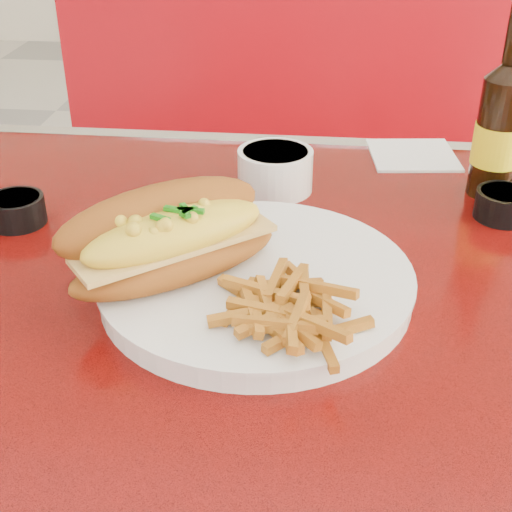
# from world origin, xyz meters

# --- Properties ---
(diner_table) EXTENTS (1.23, 0.83, 0.77)m
(diner_table) POSITION_xyz_m (0.00, 0.00, 0.61)
(diner_table) COLOR #B5100B
(diner_table) RESTS_ON ground
(booth_bench_far) EXTENTS (1.20, 0.51, 0.90)m
(booth_bench_far) POSITION_xyz_m (0.00, 0.81, 0.29)
(booth_bench_far) COLOR #A10A13
(booth_bench_far) RESTS_ON ground
(dinner_plate) EXTENTS (0.38, 0.38, 0.02)m
(dinner_plate) POSITION_xyz_m (-0.06, -0.00, 0.78)
(dinner_plate) COLOR white
(dinner_plate) RESTS_ON diner_table
(mac_hoagie) EXTENTS (0.23, 0.21, 0.09)m
(mac_hoagie) POSITION_xyz_m (-0.14, -0.01, 0.83)
(mac_hoagie) COLOR #914E17
(mac_hoagie) RESTS_ON dinner_plate
(fries_pile) EXTENTS (0.13, 0.12, 0.03)m
(fries_pile) POSITION_xyz_m (-0.03, -0.07, 0.81)
(fries_pile) COLOR orange
(fries_pile) RESTS_ON dinner_plate
(fork) EXTENTS (0.06, 0.14, 0.00)m
(fork) POSITION_xyz_m (-0.03, -0.05, 0.79)
(fork) COLOR silver
(fork) RESTS_ON dinner_plate
(gravy_ramekin) EXTENTS (0.10, 0.10, 0.05)m
(gravy_ramekin) POSITION_xyz_m (-0.06, 0.23, 0.80)
(gravy_ramekin) COLOR white
(gravy_ramekin) RESTS_ON diner_table
(sauce_cup_left) EXTENTS (0.07, 0.07, 0.03)m
(sauce_cup_left) POSITION_xyz_m (-0.35, 0.11, 0.79)
(sauce_cup_left) COLOR black
(sauce_cup_left) RESTS_ON diner_table
(sauce_cup_right) EXTENTS (0.07, 0.07, 0.03)m
(sauce_cup_right) POSITION_xyz_m (0.20, 0.18, 0.79)
(sauce_cup_right) COLOR black
(sauce_cup_right) RESTS_ON diner_table
(beer_bottle) EXTENTS (0.08, 0.08, 0.23)m
(beer_bottle) POSITION_xyz_m (0.20, 0.25, 0.86)
(beer_bottle) COLOR black
(beer_bottle) RESTS_ON diner_table
(paper_napkin) EXTENTS (0.13, 0.13, 0.00)m
(paper_napkin) POSITION_xyz_m (0.12, 0.36, 0.77)
(paper_napkin) COLOR silver
(paper_napkin) RESTS_ON diner_table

